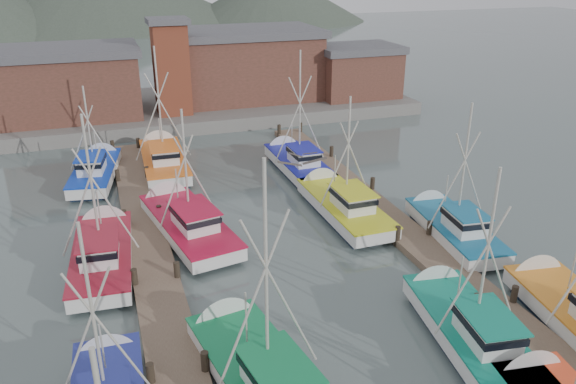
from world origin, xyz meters
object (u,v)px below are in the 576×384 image
object	(u,v)px
lookout_tower	(171,66)
boat_4	(259,372)
boat_8	(185,222)
boat_12	(163,159)

from	to	relation	value
lookout_tower	boat_4	xyz separation A→B (m)	(-2.22, -36.11, -4.87)
lookout_tower	boat_8	world-z (taller)	lookout_tower
boat_4	boat_8	distance (m)	13.51
boat_8	boat_4	bearing A→B (deg)	-98.35
boat_12	boat_4	bearing A→B (deg)	-87.53
boat_4	boat_12	world-z (taller)	boat_4
lookout_tower	boat_12	xyz separation A→B (m)	(-2.53, -11.25, -4.87)
boat_8	boat_12	bearing A→B (deg)	78.57
boat_12	boat_8	bearing A→B (deg)	-89.20
boat_4	boat_12	distance (m)	24.86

